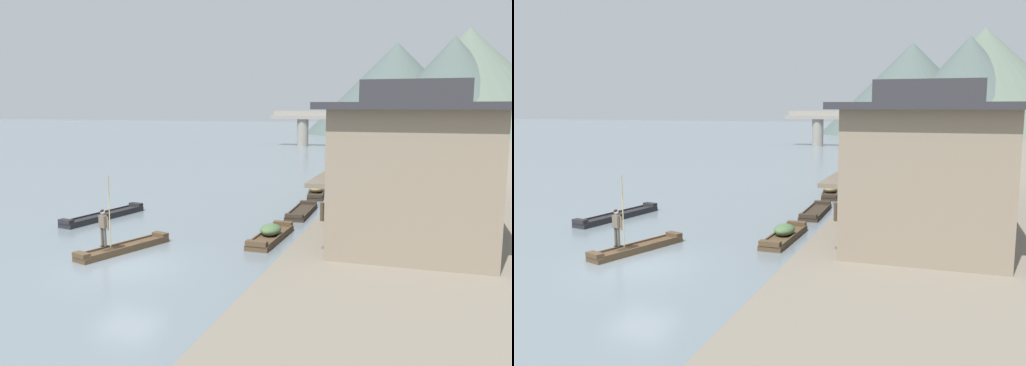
# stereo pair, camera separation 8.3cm
# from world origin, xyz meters

# --- Properties ---
(ground_plane) EXTENTS (400.00, 400.00, 0.00)m
(ground_plane) POSITION_xyz_m (0.00, 0.00, 0.00)
(ground_plane) COLOR slate
(riverbank_right) EXTENTS (18.00, 110.00, 0.94)m
(riverbank_right) POSITION_xyz_m (15.16, 30.00, 0.47)
(riverbank_right) COLOR slate
(riverbank_right) RESTS_ON ground
(boat_foreground_poled) EXTENTS (2.29, 4.62, 0.41)m
(boat_foreground_poled) POSITION_xyz_m (-1.34, 1.94, 0.14)
(boat_foreground_poled) COLOR brown
(boat_foreground_poled) RESTS_ON ground
(boatman_person) EXTENTS (0.56, 0.32, 3.04)m
(boatman_person) POSITION_xyz_m (-1.65, 0.98, 1.42)
(boatman_person) COLOR black
(boatman_person) RESTS_ON boat_foreground_poled
(boat_moored_nearest) EXTENTS (1.56, 4.23, 0.37)m
(boat_moored_nearest) POSITION_xyz_m (4.84, 45.45, 0.13)
(boat_moored_nearest) COLOR #33281E
(boat_moored_nearest) RESTS_ON ground
(boat_moored_second) EXTENTS (1.22, 4.56, 0.41)m
(boat_moored_second) POSITION_xyz_m (4.25, 12.04, 0.14)
(boat_moored_second) COLOR #33281E
(boat_moored_second) RESTS_ON ground
(boat_moored_third) EXTENTS (1.22, 3.64, 0.43)m
(boat_moored_third) POSITION_xyz_m (4.36, 29.66, 0.15)
(boat_moored_third) COLOR #423328
(boat_moored_third) RESTS_ON ground
(boat_moored_far) EXTENTS (1.15, 4.49, 0.77)m
(boat_moored_far) POSITION_xyz_m (4.21, 5.74, 0.27)
(boat_moored_far) COLOR brown
(boat_moored_far) RESTS_ON ground
(boat_midriver_drifting) EXTENTS (1.93, 5.74, 0.46)m
(boat_midriver_drifting) POSITION_xyz_m (-6.04, 7.41, 0.15)
(boat_midriver_drifting) COLOR #232326
(boat_midriver_drifting) RESTS_ON ground
(boat_midriver_upstream) EXTENTS (1.77, 4.79, 0.75)m
(boat_midriver_upstream) POSITION_xyz_m (3.77, 18.67, 0.26)
(boat_midriver_upstream) COLOR #33281E
(boat_midriver_upstream) RESTS_ON ground
(house_waterfront_nearest) EXTENTS (6.76, 6.22, 6.14)m
(house_waterfront_nearest) POSITION_xyz_m (10.54, 2.80, 3.94)
(house_waterfront_nearest) COLOR gray
(house_waterfront_nearest) RESTS_ON riverbank_right
(house_waterfront_second) EXTENTS (5.89, 7.32, 6.14)m
(house_waterfront_second) POSITION_xyz_m (10.11, 9.25, 3.94)
(house_waterfront_second) COLOR #7F705B
(house_waterfront_second) RESTS_ON riverbank_right
(house_waterfront_tall) EXTENTS (5.93, 7.27, 6.14)m
(house_waterfront_tall) POSITION_xyz_m (10.13, 16.79, 3.94)
(house_waterfront_tall) COLOR #75604C
(house_waterfront_tall) RESTS_ON riverbank_right
(mooring_post_dock_near) EXTENTS (0.20, 0.20, 0.86)m
(mooring_post_dock_near) POSITION_xyz_m (6.51, 6.43, 1.37)
(mooring_post_dock_near) COLOR #473828
(mooring_post_dock_near) RESTS_ON riverbank_right
(mooring_post_dock_mid) EXTENTS (0.20, 0.20, 0.79)m
(mooring_post_dock_mid) POSITION_xyz_m (6.51, 18.00, 1.33)
(mooring_post_dock_mid) COLOR #473828
(mooring_post_dock_mid) RESTS_ON riverbank_right
(stone_bridge) EXTENTS (25.60, 2.40, 5.60)m
(stone_bridge) POSITION_xyz_m (0.00, 64.57, 3.68)
(stone_bridge) COLOR gray
(stone_bridge) RESTS_ON ground
(hill_far_west) EXTENTS (41.73, 41.73, 20.88)m
(hill_far_west) POSITION_xyz_m (4.12, 109.52, 10.44)
(hill_far_west) COLOR #4C5B56
(hill_far_west) RESTS_ON ground
(hill_far_centre) EXTENTS (49.12, 49.12, 23.50)m
(hill_far_centre) POSITION_xyz_m (19.45, 109.07, 11.75)
(hill_far_centre) COLOR #5B6B5B
(hill_far_centre) RESTS_ON ground
(hill_far_east) EXTENTS (37.70, 37.70, 21.20)m
(hill_far_east) POSITION_xyz_m (16.26, 103.88, 10.60)
(hill_far_east) COLOR #4C5B56
(hill_far_east) RESTS_ON ground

